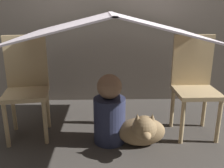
{
  "coord_description": "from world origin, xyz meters",
  "views": [
    {
      "loc": [
        -0.06,
        -1.84,
        1.14
      ],
      "look_at": [
        0.0,
        0.23,
        0.49
      ],
      "focal_mm": 40.0,
      "sensor_mm": 36.0,
      "label": 1
    }
  ],
  "objects": [
    {
      "name": "ground_plane",
      "position": [
        0.0,
        0.0,
        0.0
      ],
      "size": [
        8.8,
        8.8,
        0.0
      ],
      "primitive_type": "plane",
      "color": "#47423D"
    },
    {
      "name": "dog",
      "position": [
        0.24,
        -0.0,
        0.16
      ],
      "size": [
        0.4,
        0.38,
        0.36
      ],
      "color": "#9E7F56",
      "rests_on": "ground_plane"
    },
    {
      "name": "sheet_canopy",
      "position": [
        0.0,
        0.23,
        0.99
      ],
      "size": [
        1.5,
        1.28,
        0.2
      ],
      "color": "silver"
    },
    {
      "name": "chair_left",
      "position": [
        -0.76,
        0.3,
        0.48
      ],
      "size": [
        0.42,
        0.42,
        0.9
      ],
      "rotation": [
        0.0,
        0.0,
        0.15
      ],
      "color": "#D1B27F",
      "rests_on": "ground_plane"
    },
    {
      "name": "chair_right",
      "position": [
        0.75,
        0.3,
        0.48
      ],
      "size": [
        0.37,
        0.37,
        0.9
      ],
      "rotation": [
        0.0,
        0.0,
        0.01
      ],
      "color": "#D1B27F",
      "rests_on": "ground_plane"
    },
    {
      "name": "person_front",
      "position": [
        -0.02,
        0.12,
        0.27
      ],
      "size": [
        0.27,
        0.27,
        0.61
      ],
      "color": "#2D3351",
      "rests_on": "ground_plane"
    }
  ]
}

